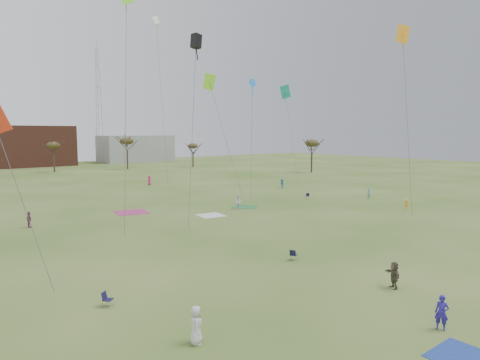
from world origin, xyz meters
TOP-DOWN VIEW (x-y plane):
  - ground at (0.00, 0.00)m, footprint 260.00×260.00m
  - flyer_near_left at (-15.18, -3.27)m, footprint 0.98×1.09m
  - flyer_near_right at (-4.67, -9.99)m, footprint 0.64×0.77m
  - spectator_fore_c at (-1.21, -5.24)m, footprint 1.29×1.67m
  - flyer_mid_b at (25.70, 9.11)m, footprint 1.01×1.06m
  - flyer_mid_c at (29.83, 17.62)m, footprint 0.66×0.43m
  - spectator_mid_d at (-15.04, 28.99)m, footprint 0.58×1.06m
  - spectator_mid_e at (9.02, 23.37)m, footprint 1.06×0.91m
  - flyer_far_b at (12.26, 54.64)m, footprint 0.94×1.03m
  - flyer_far_c at (28.45, 34.84)m, footprint 0.90×1.22m
  - blanket_blue at (-6.58, -12.05)m, footprint 2.79×2.79m
  - blanket_cream at (3.77, 22.18)m, footprint 3.37×3.37m
  - blanket_plum at (-2.85, 30.20)m, footprint 4.56×4.56m
  - blanket_olive at (10.93, 24.27)m, footprint 4.41×4.41m
  - camp_chair_left at (-16.74, 3.66)m, footprint 0.73×0.74m
  - camp_chair_center at (-1.77, 3.15)m, footprint 0.71×0.69m
  - camp_chair_right at (22.68, 23.55)m, footprint 0.72×0.70m
  - kites_aloft at (3.63, 23.40)m, footprint 73.44×63.63m
  - tree_line at (-2.85, 79.12)m, footprint 117.44×49.32m
  - building_brick at (5.00, 120.00)m, footprint 26.00×16.00m
  - building_grey at (40.00, 118.00)m, footprint 24.00×12.00m
  - radio_tower at (30.00, 125.00)m, footprint 1.51×1.72m

SIDE VIEW (x-z plane):
  - ground at x=0.00m, z-range 0.00..0.00m
  - blanket_blue at x=-6.58m, z-range -0.01..0.02m
  - blanket_cream at x=3.77m, z-range -0.01..0.02m
  - blanket_plum at x=-2.85m, z-range -0.01..0.02m
  - blanket_olive at x=10.93m, z-range -0.01..0.02m
  - camp_chair_left at x=-16.74m, z-range -0.18..0.69m
  - camp_chair_center at x=-1.77m, z-range -0.18..0.69m
  - camp_chair_right at x=22.68m, z-range -0.18..0.69m
  - flyer_mid_b at x=25.70m, z-range 0.00..1.45m
  - flyer_far_c at x=28.45m, z-range 0.00..1.69m
  - spectator_mid_d at x=-15.04m, z-range 0.00..1.72m
  - spectator_fore_c at x=-1.21m, z-range 0.00..1.76m
  - flyer_far_b at x=12.26m, z-range 0.00..1.77m
  - flyer_mid_c at x=29.83m, z-range 0.00..1.79m
  - flyer_near_right at x=-4.67m, z-range 0.00..1.82m
  - flyer_near_left at x=-15.18m, z-range 0.00..1.87m
  - spectator_mid_e at x=9.02m, z-range 0.00..1.88m
  - building_grey at x=40.00m, z-range 0.00..9.00m
  - building_brick at x=5.00m, z-range 0.00..12.00m
  - tree_line at x=-2.85m, z-range 2.63..11.54m
  - kites_aloft at x=3.63m, z-range 5.26..33.02m
  - radio_tower at x=30.00m, z-range -1.29..39.71m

